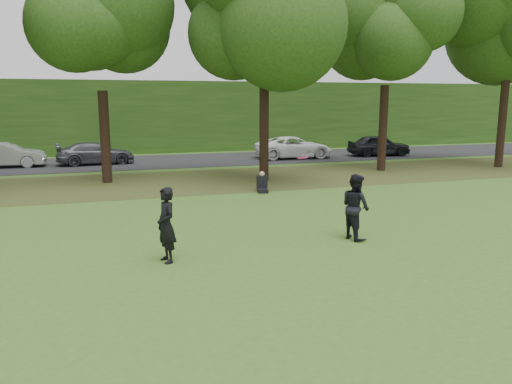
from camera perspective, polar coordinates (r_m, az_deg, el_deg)
ground at (r=10.80m, az=1.71°, el=-9.74°), size 120.00×120.00×0.00m
leaf_litter at (r=23.10m, az=-9.10°, el=1.12°), size 60.00×7.00×0.01m
street at (r=30.96m, az=-11.38°, el=3.44°), size 70.00×7.00×0.02m
far_hedge at (r=36.72m, az=-12.60°, el=8.39°), size 70.00×3.00×5.00m
player_left at (r=11.72m, az=-10.23°, el=-3.74°), size 0.57×0.73×1.77m
player_right at (r=13.71m, az=11.30°, el=-1.66°), size 0.79×0.95×1.78m
parked_cars at (r=30.02m, az=-10.59°, el=4.56°), size 36.96×3.64×1.39m
frisbee at (r=12.66m, az=5.35°, el=3.92°), size 0.36×0.36×0.10m
seated_person at (r=20.46m, az=0.71°, el=0.91°), size 0.55×0.80×0.83m
tree_line at (r=23.05m, az=-10.57°, el=20.65°), size 55.30×7.90×12.31m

